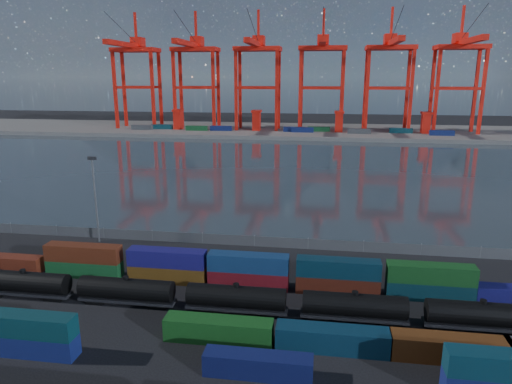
# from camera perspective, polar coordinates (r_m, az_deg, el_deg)

# --- Properties ---
(ground) EXTENTS (700.00, 700.00, 0.00)m
(ground) POSITION_cam_1_polar(r_m,az_deg,el_deg) (61.28, -4.30, -16.08)
(ground) COLOR black
(ground) RESTS_ON ground
(harbor_water) EXTENTS (700.00, 700.00, 0.00)m
(harbor_water) POSITION_cam_1_polar(r_m,az_deg,el_deg) (160.01, 3.96, 3.05)
(harbor_water) COLOR #29353C
(harbor_water) RESTS_ON ground
(far_quay) EXTENTS (700.00, 70.00, 2.00)m
(far_quay) POSITION_cam_1_polar(r_m,az_deg,el_deg) (263.52, 5.82, 7.62)
(far_quay) COLOR #514F4C
(far_quay) RESTS_ON ground
(distant_mountains) EXTENTS (2470.00, 1100.00, 520.00)m
(distant_mountains) POSITION_cam_1_polar(r_m,az_deg,el_deg) (1663.15, 10.85, 20.50)
(distant_mountains) COLOR #1E2630
(distant_mountains) RESTS_ON ground
(container_row_south) EXTENTS (139.96, 2.36, 5.03)m
(container_row_south) POSITION_cam_1_polar(r_m,az_deg,el_deg) (50.89, 6.00, -20.58)
(container_row_south) COLOR #3C3F41
(container_row_south) RESTS_ON ground
(container_row_mid) EXTENTS (130.25, 2.66, 2.83)m
(container_row_mid) POSITION_cam_1_polar(r_m,az_deg,el_deg) (56.08, 9.17, -17.67)
(container_row_mid) COLOR #36383B
(container_row_mid) RESTS_ON ground
(container_row_north) EXTENTS (141.87, 2.46, 5.25)m
(container_row_north) POSITION_cam_1_polar(r_m,az_deg,el_deg) (69.56, -1.14, -10.01)
(container_row_north) COLOR navy
(container_row_north) RESTS_ON ground
(tanker_string) EXTENTS (91.25, 2.95, 4.23)m
(tanker_string) POSITION_cam_1_polar(r_m,az_deg,el_deg) (64.46, -9.43, -12.48)
(tanker_string) COLOR black
(tanker_string) RESTS_ON ground
(waterfront_fence) EXTENTS (160.12, 0.12, 2.20)m
(waterfront_fence) POSITION_cam_1_polar(r_m,az_deg,el_deg) (85.82, -0.20, -6.16)
(waterfront_fence) COLOR #595B5E
(waterfront_fence) RESTS_ON ground
(yard_light_mast) EXTENTS (1.60, 0.40, 16.60)m
(yard_light_mast) POSITION_cam_1_polar(r_m,az_deg,el_deg) (90.84, -19.46, -0.36)
(yard_light_mast) COLOR slate
(yard_light_mast) RESTS_ON ground
(gantry_cranes) EXTENTS (200.35, 48.68, 65.92)m
(gantry_cranes) POSITION_cam_1_polar(r_m,az_deg,el_deg) (255.73, 4.22, 16.30)
(gantry_cranes) COLOR red
(gantry_cranes) RESTS_ON ground
(quay_containers) EXTENTS (172.58, 10.99, 2.60)m
(quay_containers) POSITION_cam_1_polar(r_m,az_deg,el_deg) (249.61, 3.12, 7.84)
(quay_containers) COLOR navy
(quay_containers) RESTS_ON far_quay
(straddle_carriers) EXTENTS (140.00, 7.00, 11.10)m
(straddle_carriers) POSITION_cam_1_polar(r_m,az_deg,el_deg) (253.02, 5.17, 8.91)
(straddle_carriers) COLOR red
(straddle_carriers) RESTS_ON far_quay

